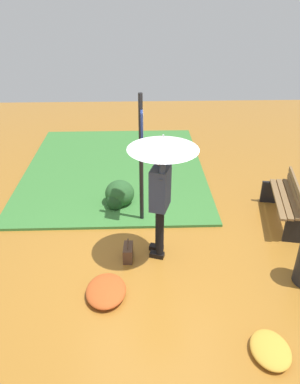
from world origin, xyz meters
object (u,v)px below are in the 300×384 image
at_px(handbag, 128,252).
at_px(info_sign_post, 142,146).
at_px(park_bench, 286,201).
at_px(person_with_umbrella, 162,167).

bearing_deg(handbag, info_sign_post, 167.46).
bearing_deg(park_bench, info_sign_post, -91.84).
bearing_deg(info_sign_post, person_with_umbrella, 14.29).
relative_size(person_with_umbrella, info_sign_post, 0.89).
height_order(info_sign_post, handbag, info_sign_post).
xyz_separation_m(person_with_umbrella, handbag, (0.04, -0.50, -1.42)).
relative_size(person_with_umbrella, handbag, 5.53).
distance_m(person_with_umbrella, park_bench, 2.71).
bearing_deg(info_sign_post, handbag, -12.54).
height_order(info_sign_post, park_bench, info_sign_post).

